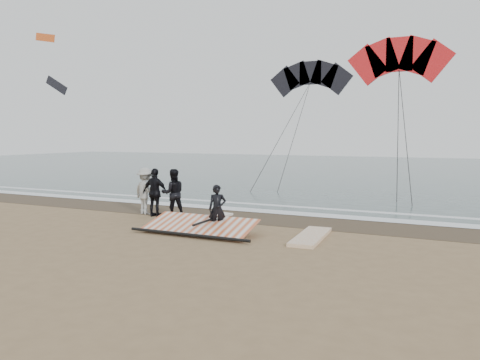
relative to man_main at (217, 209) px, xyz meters
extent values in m
plane|color=#8C704C|center=(0.94, -1.29, -0.80)|extent=(120.00, 120.00, 0.00)
cube|color=#233838|center=(0.94, 31.71, -0.78)|extent=(120.00, 54.00, 0.02)
cube|color=#4C3D2B|center=(0.94, 3.21, -0.79)|extent=(120.00, 2.80, 0.01)
cube|color=white|center=(0.94, 4.61, -0.77)|extent=(120.00, 0.90, 0.01)
cube|color=white|center=(0.94, 6.31, -0.77)|extent=(120.00, 0.45, 0.01)
imported|color=black|center=(0.00, 0.00, 0.00)|extent=(0.69, 0.62, 1.59)
cube|color=white|center=(3.05, 0.47, -0.74)|extent=(0.95, 2.83, 0.11)
cube|color=white|center=(-1.41, 2.15, -0.75)|extent=(0.86, 2.29, 0.09)
imported|color=black|center=(-2.95, 1.89, 0.15)|extent=(1.17, 1.15, 1.90)
imported|color=black|center=(-3.65, 1.69, 0.16)|extent=(1.13, 0.49, 1.92)
imported|color=#ACACA7|center=(-4.35, 1.99, 0.15)|extent=(1.39, 1.07, 1.90)
cube|color=black|center=(-0.66, 0.26, -0.75)|extent=(2.55, 0.62, 0.10)
cube|color=#D45223|center=(-0.46, -0.34, -0.50)|extent=(3.73, 1.46, 0.39)
cylinder|color=black|center=(-0.46, -1.12, -0.69)|extent=(4.31, 0.13, 0.10)
cylinder|color=black|center=(-0.16, -0.34, -0.35)|extent=(0.09, 1.86, 0.08)
cylinder|color=#262626|center=(4.14, 12.74, 2.81)|extent=(0.04, 0.04, 9.59)
cylinder|color=#262626|center=(4.53, 12.29, 2.81)|extent=(0.04, 0.04, 10.29)
cylinder|color=#262626|center=(-4.10, 18.40, 3.13)|extent=(0.04, 0.04, 17.70)
cylinder|color=#262626|center=(-3.42, 18.74, 3.13)|extent=(0.04, 0.04, 17.25)
cube|color=#EE571C|center=(-38.53, 28.71, 14.14)|extent=(3.11, 0.12, 1.39)
cube|color=black|center=(-32.78, 24.71, 7.85)|extent=(3.07, 0.12, 2.22)
camera|label=1|loc=(7.13, -13.45, 2.40)|focal=35.00mm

